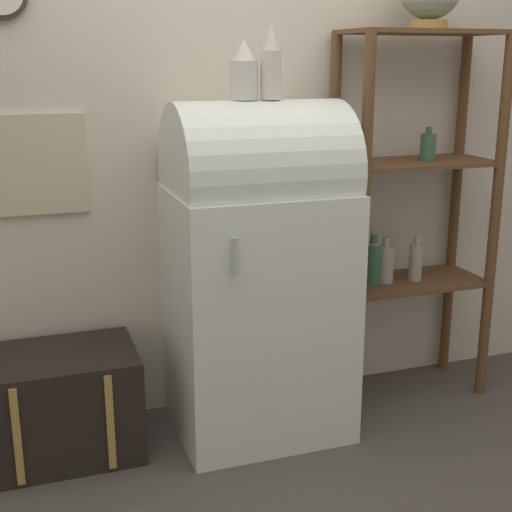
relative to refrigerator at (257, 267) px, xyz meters
name	(u,v)px	position (x,y,z in m)	size (l,w,h in m)	color
ground_plane	(276,450)	(0.00, -0.24, -0.75)	(12.00, 12.00, 0.00)	#4C4742
wall_back	(232,121)	(-0.01, 0.33, 0.60)	(7.00, 0.09, 2.70)	beige
refrigerator	(257,267)	(0.00, 0.00, 0.00)	(0.74, 0.65, 1.46)	silver
suitcase_trunk	(60,404)	(-0.86, 0.04, -0.53)	(0.64, 0.46, 0.45)	black
shelf_unit	(410,202)	(0.80, 0.10, 0.22)	(0.74, 0.37, 1.75)	brown
vase_left	(244,72)	(-0.05, 0.01, 0.82)	(0.12, 0.12, 0.24)	beige
vase_center	(271,65)	(0.05, -0.01, 0.85)	(0.08, 0.08, 0.30)	beige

